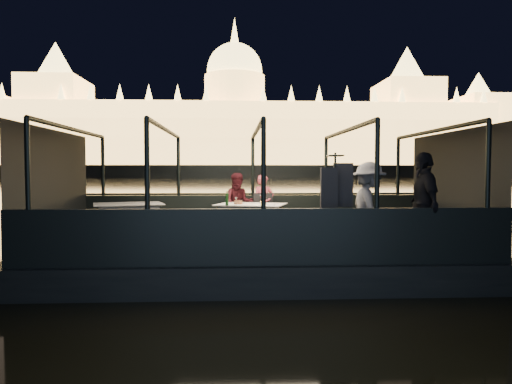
{
  "coord_description": "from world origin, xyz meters",
  "views": [
    {
      "loc": [
        -0.47,
        -9.1,
        1.99
      ],
      "look_at": [
        0.0,
        0.4,
        1.55
      ],
      "focal_mm": 32.0,
      "sensor_mm": 36.0,
      "label": 1
    }
  ],
  "objects_px": {
    "passenger_dark": "(423,209)",
    "dining_table_aft": "(129,221)",
    "dining_table_central": "(251,221)",
    "chair_port_right": "(263,216)",
    "chair_port_left": "(235,216)",
    "coat_stand": "(335,206)",
    "person_woman_coral": "(264,202)",
    "person_man_maroon": "(239,202)",
    "passenger_stripe": "(369,207)",
    "wine_bottle": "(227,198)"
  },
  "relations": [
    {
      "from": "chair_port_right",
      "to": "passenger_stripe",
      "type": "distance_m",
      "value": 3.12
    },
    {
      "from": "passenger_dark",
      "to": "wine_bottle",
      "type": "relative_size",
      "value": 5.92
    },
    {
      "from": "chair_port_left",
      "to": "chair_port_right",
      "type": "relative_size",
      "value": 0.84
    },
    {
      "from": "chair_port_right",
      "to": "passenger_dark",
      "type": "relative_size",
      "value": 0.53
    },
    {
      "from": "passenger_dark",
      "to": "passenger_stripe",
      "type": "bearing_deg",
      "value": -105.3
    },
    {
      "from": "passenger_dark",
      "to": "chair_port_right",
      "type": "bearing_deg",
      "value": -135.1
    },
    {
      "from": "dining_table_aft",
      "to": "wine_bottle",
      "type": "distance_m",
      "value": 2.32
    },
    {
      "from": "dining_table_central",
      "to": "chair_port_left",
      "type": "relative_size",
      "value": 1.81
    },
    {
      "from": "dining_table_aft",
      "to": "coat_stand",
      "type": "bearing_deg",
      "value": -32.11
    },
    {
      "from": "dining_table_central",
      "to": "person_man_maroon",
      "type": "height_order",
      "value": "person_man_maroon"
    },
    {
      "from": "coat_stand",
      "to": "passenger_stripe",
      "type": "xyz_separation_m",
      "value": [
        0.65,
        0.21,
        -0.05
      ]
    },
    {
      "from": "chair_port_right",
      "to": "person_woman_coral",
      "type": "xyz_separation_m",
      "value": [
        0.02,
        0.27,
        0.3
      ]
    },
    {
      "from": "dining_table_central",
      "to": "passenger_dark",
      "type": "distance_m",
      "value": 3.77
    },
    {
      "from": "dining_table_central",
      "to": "coat_stand",
      "type": "relative_size",
      "value": 0.81
    },
    {
      "from": "person_man_maroon",
      "to": "dining_table_central",
      "type": "bearing_deg",
      "value": -66.42
    },
    {
      "from": "coat_stand",
      "to": "person_woman_coral",
      "type": "relative_size",
      "value": 1.28
    },
    {
      "from": "chair_port_right",
      "to": "chair_port_left",
      "type": "bearing_deg",
      "value": 163.32
    },
    {
      "from": "coat_stand",
      "to": "passenger_dark",
      "type": "relative_size",
      "value": 0.99
    },
    {
      "from": "chair_port_left",
      "to": "coat_stand",
      "type": "bearing_deg",
      "value": -48.51
    },
    {
      "from": "person_man_maroon",
      "to": "passenger_dark",
      "type": "xyz_separation_m",
      "value": [
        3.1,
        -3.17,
        0.1
      ]
    },
    {
      "from": "passenger_dark",
      "to": "dining_table_aft",
      "type": "bearing_deg",
      "value": -111.56
    },
    {
      "from": "passenger_stripe",
      "to": "coat_stand",
      "type": "bearing_deg",
      "value": 106.18
    },
    {
      "from": "coat_stand",
      "to": "person_man_maroon",
      "type": "height_order",
      "value": "coat_stand"
    },
    {
      "from": "chair_port_right",
      "to": "passenger_dark",
      "type": "xyz_separation_m",
      "value": [
        2.53,
        -2.9,
        0.4
      ]
    },
    {
      "from": "coat_stand",
      "to": "dining_table_central",
      "type": "bearing_deg",
      "value": 119.41
    },
    {
      "from": "coat_stand",
      "to": "person_man_maroon",
      "type": "bearing_deg",
      "value": 117.47
    },
    {
      "from": "person_woman_coral",
      "to": "chair_port_right",
      "type": "bearing_deg",
      "value": -108.5
    },
    {
      "from": "chair_port_right",
      "to": "passenger_dark",
      "type": "distance_m",
      "value": 3.87
    },
    {
      "from": "coat_stand",
      "to": "dining_table_aft",
      "type": "bearing_deg",
      "value": 147.89
    },
    {
      "from": "chair_port_right",
      "to": "wine_bottle",
      "type": "height_order",
      "value": "wine_bottle"
    },
    {
      "from": "person_woman_coral",
      "to": "passenger_stripe",
      "type": "xyz_separation_m",
      "value": [
        1.66,
        -2.87,
        0.1
      ]
    },
    {
      "from": "dining_table_central",
      "to": "passenger_dark",
      "type": "height_order",
      "value": "passenger_dark"
    },
    {
      "from": "dining_table_aft",
      "to": "passenger_dark",
      "type": "height_order",
      "value": "passenger_dark"
    },
    {
      "from": "passenger_stripe",
      "to": "dining_table_central",
      "type": "bearing_deg",
      "value": 40.9
    },
    {
      "from": "person_woman_coral",
      "to": "person_man_maroon",
      "type": "xyz_separation_m",
      "value": [
        -0.59,
        0.0,
        0.0
      ]
    },
    {
      "from": "dining_table_central",
      "to": "chair_port_right",
      "type": "bearing_deg",
      "value": 56.16
    },
    {
      "from": "person_woman_coral",
      "to": "person_man_maroon",
      "type": "relative_size",
      "value": 0.97
    },
    {
      "from": "dining_table_aft",
      "to": "wine_bottle",
      "type": "relative_size",
      "value": 4.78
    },
    {
      "from": "person_man_maroon",
      "to": "coat_stand",
      "type": "bearing_deg",
      "value": -59.55
    },
    {
      "from": "chair_port_left",
      "to": "wine_bottle",
      "type": "relative_size",
      "value": 2.62
    },
    {
      "from": "dining_table_aft",
      "to": "coat_stand",
      "type": "height_order",
      "value": "coat_stand"
    },
    {
      "from": "person_man_maroon",
      "to": "passenger_dark",
      "type": "height_order",
      "value": "passenger_dark"
    },
    {
      "from": "passenger_dark",
      "to": "wine_bottle",
      "type": "xyz_separation_m",
      "value": [
        -3.36,
        2.08,
        0.06
      ]
    },
    {
      "from": "dining_table_central",
      "to": "dining_table_aft",
      "type": "height_order",
      "value": "dining_table_aft"
    },
    {
      "from": "passenger_stripe",
      "to": "chair_port_left",
      "type": "bearing_deg",
      "value": 38.74
    },
    {
      "from": "dining_table_central",
      "to": "wine_bottle",
      "type": "bearing_deg",
      "value": -145.32
    },
    {
      "from": "chair_port_left",
      "to": "person_woman_coral",
      "type": "xyz_separation_m",
      "value": [
        0.67,
        0.14,
        0.3
      ]
    },
    {
      "from": "dining_table_central",
      "to": "chair_port_right",
      "type": "height_order",
      "value": "chair_port_right"
    },
    {
      "from": "person_woman_coral",
      "to": "passenger_stripe",
      "type": "height_order",
      "value": "passenger_stripe"
    },
    {
      "from": "chair_port_left",
      "to": "passenger_dark",
      "type": "bearing_deg",
      "value": -31.82
    }
  ]
}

